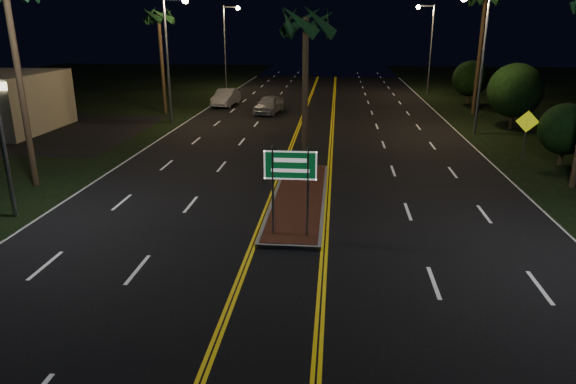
# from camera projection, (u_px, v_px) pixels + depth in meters

# --- Properties ---
(ground) EXTENTS (120.00, 120.00, 0.00)m
(ground) POSITION_uv_depth(u_px,v_px,m) (282.00, 276.00, 15.49)
(ground) COLOR black
(ground) RESTS_ON ground
(median_island) EXTENTS (2.25, 10.25, 0.17)m
(median_island) POSITION_uv_depth(u_px,v_px,m) (299.00, 198.00, 22.08)
(median_island) COLOR gray
(median_island) RESTS_ON ground
(highway_sign) EXTENTS (1.80, 0.08, 3.20)m
(highway_sign) POSITION_uv_depth(u_px,v_px,m) (290.00, 174.00, 17.37)
(highway_sign) COLOR gray
(highway_sign) RESTS_ON ground
(streetlight_left_near) EXTENTS (1.91, 0.44, 9.00)m
(streetlight_left_near) POSITION_uv_depth(u_px,v_px,m) (0.00, 70.00, 18.44)
(streetlight_left_near) COLOR gray
(streetlight_left_near) RESTS_ON ground
(streetlight_left_mid) EXTENTS (1.91, 0.44, 9.00)m
(streetlight_left_mid) POSITION_uv_depth(u_px,v_px,m) (172.00, 46.00, 37.34)
(streetlight_left_mid) COLOR gray
(streetlight_left_mid) RESTS_ON ground
(streetlight_left_far) EXTENTS (1.91, 0.44, 9.00)m
(streetlight_left_far) POSITION_uv_depth(u_px,v_px,m) (228.00, 38.00, 56.24)
(streetlight_left_far) COLOR gray
(streetlight_left_far) RESTS_ON ground
(streetlight_right_mid) EXTENTS (1.91, 0.44, 9.00)m
(streetlight_right_mid) POSITION_uv_depth(u_px,v_px,m) (478.00, 48.00, 33.55)
(streetlight_right_mid) COLOR gray
(streetlight_right_mid) RESTS_ON ground
(streetlight_right_far) EXTENTS (1.91, 0.44, 9.00)m
(streetlight_right_far) POSITION_uv_depth(u_px,v_px,m) (428.00, 39.00, 52.45)
(streetlight_right_far) COLOR gray
(streetlight_right_far) RESTS_ON ground
(palm_median) EXTENTS (2.40, 2.40, 8.30)m
(palm_median) POSITION_uv_depth(u_px,v_px,m) (306.00, 22.00, 23.12)
(palm_median) COLOR #382819
(palm_median) RESTS_ON ground
(palm_left_far) EXTENTS (2.40, 2.40, 8.80)m
(palm_left_far) POSITION_uv_depth(u_px,v_px,m) (158.00, 16.00, 40.66)
(palm_left_far) COLOR #382819
(palm_left_far) RESTS_ON ground
(shrub_near) EXTENTS (2.70, 2.70, 3.30)m
(shrub_near) POSITION_uv_depth(u_px,v_px,m) (565.00, 129.00, 26.90)
(shrub_near) COLOR #382819
(shrub_near) RESTS_ON ground
(shrub_mid) EXTENTS (3.78, 3.78, 4.62)m
(shrub_mid) POSITION_uv_depth(u_px,v_px,m) (515.00, 90.00, 36.06)
(shrub_mid) COLOR #382819
(shrub_mid) RESTS_ON ground
(shrub_far) EXTENTS (3.24, 3.24, 3.96)m
(shrub_far) POSITION_uv_depth(u_px,v_px,m) (470.00, 78.00, 47.54)
(shrub_far) COLOR #382819
(shrub_far) RESTS_ON ground
(car_near) EXTENTS (3.06, 5.46, 1.72)m
(car_near) POSITION_uv_depth(u_px,v_px,m) (269.00, 103.00, 42.99)
(car_near) COLOR #B3B4BA
(car_near) RESTS_ON ground
(car_far) EXTENTS (2.70, 5.40, 1.74)m
(car_far) POSITION_uv_depth(u_px,v_px,m) (226.00, 96.00, 46.92)
(car_far) COLOR silver
(car_far) RESTS_ON ground
(warning_sign) EXTENTS (1.16, 0.27, 2.81)m
(warning_sign) POSITION_uv_depth(u_px,v_px,m) (526.00, 128.00, 27.63)
(warning_sign) COLOR gray
(warning_sign) RESTS_ON ground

